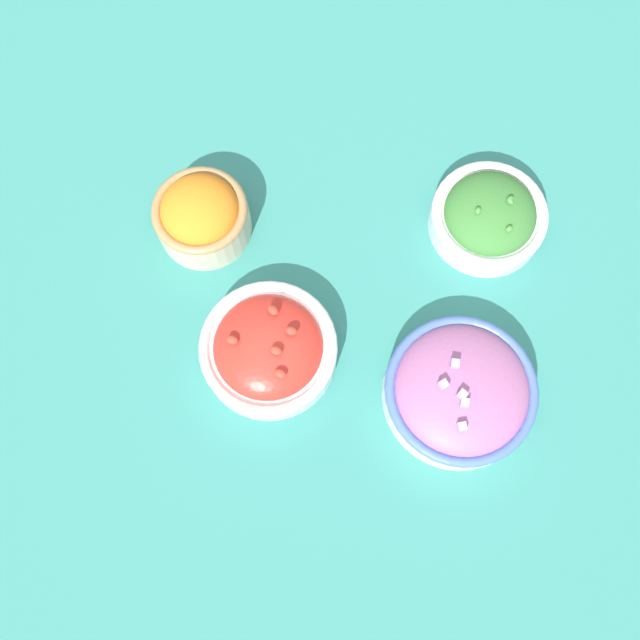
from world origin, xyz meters
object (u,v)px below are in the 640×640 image
object	(u,v)px
bowl_broccoli	(489,216)
bowl_cherry_tomatoes	(269,349)
bowl_red_onion	(460,391)
bowl_carrots	(201,215)

from	to	relation	value
bowl_broccoli	bowl_cherry_tomatoes	bearing A→B (deg)	34.00
bowl_red_onion	bowl_broccoli	distance (m)	0.22
bowl_cherry_tomatoes	bowl_broccoli	bearing A→B (deg)	-146.00
bowl_carrots	bowl_cherry_tomatoes	size ratio (longest dim) A/B	0.73
bowl_cherry_tomatoes	bowl_carrots	bearing A→B (deg)	-61.15
bowl_carrots	bowl_red_onion	bearing A→B (deg)	146.37
bowl_broccoli	bowl_carrots	bearing A→B (deg)	2.32
bowl_red_onion	bowl_broccoli	world-z (taller)	bowl_red_onion
bowl_carrots	bowl_cherry_tomatoes	xyz separation A→B (m)	(-0.09, 0.16, -0.01)
bowl_broccoli	bowl_cherry_tomatoes	distance (m)	0.31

